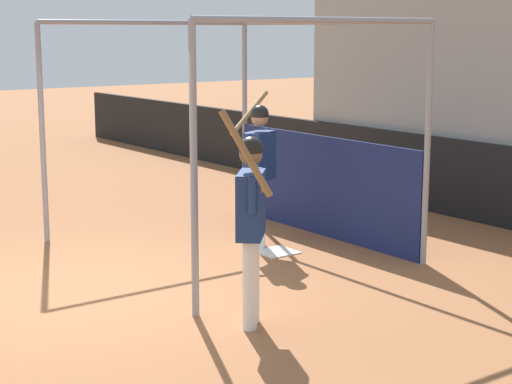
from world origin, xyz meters
name	(u,v)px	position (x,y,z in m)	size (l,w,h in m)	color
ground_plane	(78,294)	(0.00, 0.00, 0.00)	(60.00, 60.00, 0.00)	#935B38
outfield_wall	(468,180)	(0.00, 6.02, 0.56)	(24.00, 0.12, 1.13)	black
batting_cage	(292,150)	(-0.49, 3.19, 1.18)	(3.65, 3.19, 2.81)	gray
home_plate	(277,252)	(-0.12, 2.67, 0.01)	(0.44, 0.44, 0.02)	white
player_batter	(259,162)	(-0.48, 2.67, 1.08)	(0.70, 0.75, 1.91)	white
player_waiting	(251,213)	(1.83, 0.88, 1.06)	(0.78, 0.63, 2.01)	white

